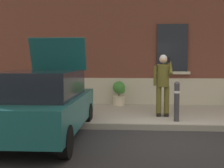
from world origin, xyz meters
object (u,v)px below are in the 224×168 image
object	(u,v)px
hatchback_car_teal	(43,103)
planter_charcoal	(62,92)
person_on_phone	(163,81)
bollard_near_person	(177,100)
bollard_far_left	(45,99)
planter_terracotta	(1,93)
planter_cream	(119,93)

from	to	relation	value
hatchback_car_teal	planter_charcoal	size ratio (longest dim) A/B	4.75
person_on_phone	planter_charcoal	size ratio (longest dim) A/B	2.04
bollard_near_person	planter_charcoal	size ratio (longest dim) A/B	1.22
bollard_far_left	person_on_phone	distance (m)	3.28
hatchback_car_teal	planter_terracotta	world-z (taller)	hatchback_car_teal
hatchback_car_teal	person_on_phone	world-z (taller)	hatchback_car_teal
hatchback_car_teal	bollard_far_left	size ratio (longest dim) A/B	3.91
hatchback_car_teal	planter_terracotta	distance (m)	4.77
bollard_far_left	planter_terracotta	xyz separation A→B (m)	(-2.34, 2.47, -0.11)
bollard_far_left	bollard_near_person	bearing A→B (deg)	0.00
bollard_far_left	planter_terracotta	bearing A→B (deg)	133.44
hatchback_car_teal	person_on_phone	bearing A→B (deg)	36.99
planter_charcoal	bollard_near_person	bearing A→B (deg)	-37.55
bollard_near_person	planter_terracotta	xyz separation A→B (m)	(-5.83, 2.47, -0.11)
person_on_phone	planter_cream	distance (m)	2.61
bollard_near_person	planter_cream	xyz separation A→B (m)	(-1.65, 2.83, -0.11)
bollard_near_person	planter_charcoal	xyz separation A→B (m)	(-3.74, 2.87, -0.11)
hatchback_car_teal	person_on_phone	xyz separation A→B (m)	(2.81, 2.12, 0.35)
bollard_far_left	person_on_phone	size ratio (longest dim) A/B	0.60
bollard_far_left	person_on_phone	world-z (taller)	person_on_phone
planter_charcoal	person_on_phone	bearing A→B (deg)	-32.68
person_on_phone	planter_charcoal	distance (m)	4.12
bollard_near_person	planter_cream	bearing A→B (deg)	120.24
bollard_near_person	person_on_phone	world-z (taller)	person_on_phone
planter_terracotta	planter_cream	bearing A→B (deg)	4.92
planter_terracotta	bollard_far_left	bearing A→B (deg)	-46.56
person_on_phone	planter_cream	world-z (taller)	person_on_phone
hatchback_car_teal	planter_cream	size ratio (longest dim) A/B	4.75
planter_charcoal	hatchback_car_teal	bearing A→B (deg)	-81.80
bollard_far_left	planter_cream	xyz separation A→B (m)	(1.83, 2.83, -0.11)
person_on_phone	planter_terracotta	size ratio (longest dim) A/B	2.04
planter_cream	person_on_phone	bearing A→B (deg)	-58.07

